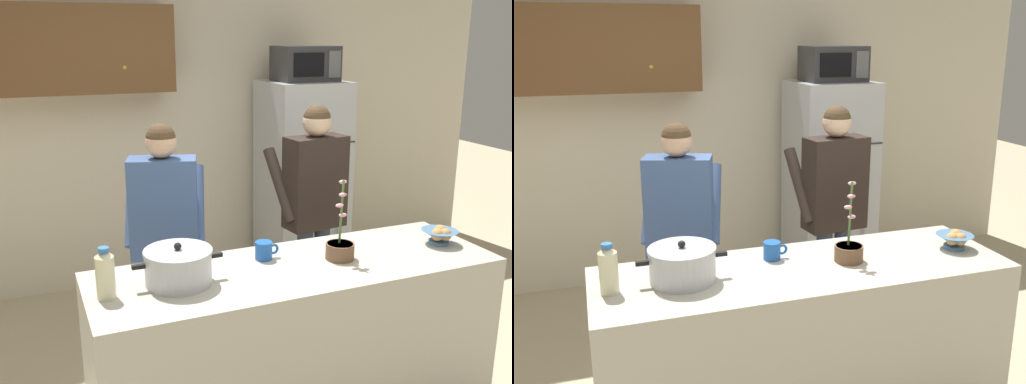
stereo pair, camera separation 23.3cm
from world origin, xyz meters
The scene contains 11 objects.
back_wall_unit centered at (-0.24, 2.25, 1.43)m, with size 6.00×0.48×2.60m.
kitchen_island centered at (0.00, 0.00, 0.46)m, with size 2.11×0.68×0.92m, color #BCB7A8.
refrigerator centered at (0.96, 1.85, 0.84)m, with size 0.64×0.68×1.69m.
microwave centered at (0.96, 1.83, 1.83)m, with size 0.48×0.37×0.28m.
person_near_pot centered at (-0.49, 0.80, 0.97)m, with size 0.56×0.51×1.57m.
person_by_sink centered at (0.57, 0.88, 1.01)m, with size 0.53×0.46×1.62m.
cooking_pot centered at (-0.61, 0.02, 1.00)m, with size 0.44×0.32×0.20m.
coffee_mug centered at (-0.12, 0.15, 0.97)m, with size 0.13×0.09×0.10m.
bread_bowl centered at (0.88, -0.02, 0.97)m, with size 0.20×0.20×0.10m.
bottle_near_edge centered at (-0.95, -0.01, 1.04)m, with size 0.09×0.09×0.24m.
potted_orchid centered at (0.25, 0.00, 0.98)m, with size 0.15×0.15×0.43m.
Camera 1 is at (-1.24, -2.45, 2.06)m, focal length 40.54 mm.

